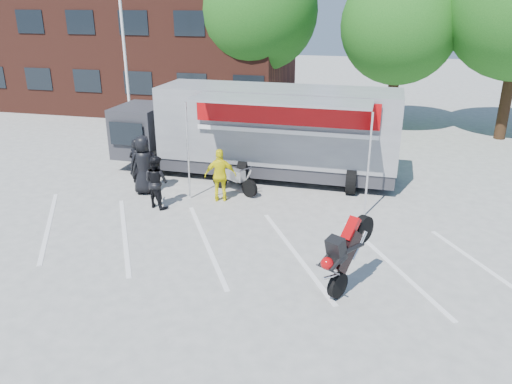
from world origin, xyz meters
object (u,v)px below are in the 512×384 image
at_px(tree_left, 258,11).
at_px(parked_motorcycle, 234,192).
at_px(spectator_leather_a, 144,165).
at_px(spectator_hivis, 220,175).
at_px(tree_mid, 399,26).
at_px(spectator_leather_c, 156,182).
at_px(spectator_leather_b, 138,165).
at_px(flagpole, 128,26).
at_px(stunt_bike_rider, 353,287).
at_px(transporter_truck, 264,176).

relative_size(tree_left, parked_motorcycle, 4.34).
height_order(spectator_leather_a, spectator_hivis, spectator_leather_a).
distance_m(tree_mid, spectator_leather_c, 14.52).
height_order(tree_left, parked_motorcycle, tree_left).
bearing_deg(spectator_leather_b, spectator_leather_a, 164.16).
distance_m(spectator_leather_b, spectator_hivis, 2.92).
xyz_separation_m(flagpole, parked_motorcycle, (6.12, -5.19, -5.05)).
distance_m(stunt_bike_rider, spectator_leather_c, 7.12).
bearing_deg(stunt_bike_rider, spectator_hivis, 166.83).
distance_m(parked_motorcycle, spectator_hivis, 1.21).
bearing_deg(spectator_leather_b, spectator_hivis, -175.89).
relative_size(tree_left, spectator_hivis, 5.02).
distance_m(tree_mid, parked_motorcycle, 12.43).
bearing_deg(flagpole, spectator_hivis, -45.48).
bearing_deg(spectator_hivis, spectator_leather_c, 12.16).
distance_m(parked_motorcycle, spectator_leather_a, 3.12).
xyz_separation_m(flagpole, spectator_hivis, (5.92, -6.02, -4.19)).
height_order(tree_left, spectator_leather_a, tree_left).
height_order(flagpole, spectator_hivis, flagpole).
relative_size(tree_left, spectator_leather_c, 5.17).
bearing_deg(tree_left, spectator_hivis, -82.08).
height_order(tree_left, spectator_hivis, tree_left).
height_order(flagpole, parked_motorcycle, flagpole).
relative_size(transporter_truck, spectator_leather_b, 5.53).
relative_size(tree_mid, spectator_leather_c, 4.60).
bearing_deg(tree_mid, spectator_leather_c, -120.60).
height_order(transporter_truck, spectator_leather_a, spectator_leather_a).
xyz_separation_m(transporter_truck, spectator_leather_c, (-2.57, -3.63, 0.84)).
xyz_separation_m(flagpole, tree_left, (4.24, 6.00, 0.51)).
relative_size(flagpole, spectator_hivis, 4.65).
bearing_deg(spectator_leather_b, flagpole, -55.67).
height_order(tree_left, stunt_bike_rider, tree_left).
bearing_deg(spectator_leather_b, parked_motorcycle, -160.58).
bearing_deg(spectator_leather_a, parked_motorcycle, 171.84).
bearing_deg(flagpole, spectator_leather_b, -62.85).
distance_m(tree_mid, stunt_bike_rider, 16.09).
relative_size(stunt_bike_rider, spectator_leather_c, 1.15).
bearing_deg(spectator_leather_c, transporter_truck, -102.92).
xyz_separation_m(spectator_leather_a, spectator_leather_b, (-0.26, 0.11, -0.06)).
xyz_separation_m(tree_mid, spectator_leather_c, (-7.09, -11.99, -4.11)).
bearing_deg(stunt_bike_rider, tree_left, 141.14).
bearing_deg(tree_left, tree_mid, -8.13).
xyz_separation_m(tree_left, parked_motorcycle, (1.88, -11.19, -5.57)).
relative_size(flagpole, spectator_leather_a, 4.05).
height_order(transporter_truck, spectator_leather_b, spectator_leather_b).
xyz_separation_m(flagpole, spectator_leather_c, (4.16, -6.99, -4.22)).
xyz_separation_m(parked_motorcycle, spectator_leather_c, (-1.97, -1.80, 0.84)).
bearing_deg(spectator_leather_c, parked_motorcycle, -115.25).
bearing_deg(stunt_bike_rider, flagpole, 165.74).
distance_m(spectator_leather_a, spectator_hivis, 2.65).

